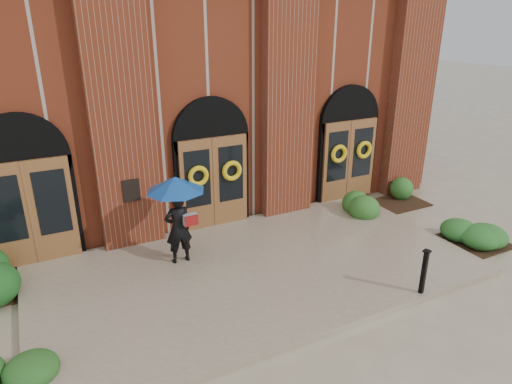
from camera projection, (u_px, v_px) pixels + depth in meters
ground at (260, 275)px, 10.56m from camera, size 90.00×90.00×0.00m
landing at (257, 270)px, 10.65m from camera, size 10.00×5.30×0.15m
church_building at (150, 77)px, 16.58m from camera, size 16.20×12.53×7.00m
man_with_umbrella at (177, 203)px, 10.34m from camera, size 1.34×1.34×2.13m
metal_post at (424, 271)px, 9.46m from camera, size 0.17×0.17×1.01m
hedge_wall_right at (385, 197)px, 14.15m from camera, size 2.68×1.07×0.69m
hedge_front_left at (13, 381)px, 7.24m from camera, size 1.26×1.08×0.44m
hedge_front_right at (473, 234)px, 11.97m from camera, size 1.49×1.28×0.53m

